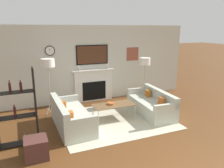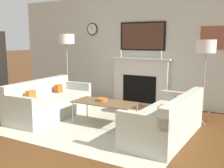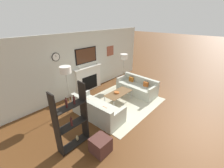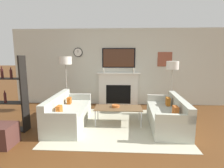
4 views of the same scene
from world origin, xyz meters
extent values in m
cube|color=silver|center=(0.00, 5.08, 1.35)|extent=(7.60, 0.07, 2.70)
cube|color=silver|center=(0.00, 4.96, 0.56)|extent=(1.40, 0.16, 1.12)
cube|color=black|center=(0.00, 4.88, 0.40)|extent=(0.87, 0.01, 0.67)
cube|color=silver|center=(0.00, 4.94, 1.14)|extent=(1.52, 0.22, 0.04)
cylinder|color=#B2AD9E|center=(-0.53, 4.91, 1.21)|extent=(0.04, 0.04, 0.10)
cylinder|color=white|center=(-0.53, 4.91, 1.30)|extent=(0.03, 0.03, 0.09)
cylinder|color=#B2AD9E|center=(0.53, 4.91, 1.21)|extent=(0.04, 0.04, 0.10)
cylinder|color=white|center=(0.53, 4.91, 1.30)|extent=(0.03, 0.03, 0.09)
cube|color=black|center=(0.00, 5.03, 1.68)|extent=(1.16, 0.04, 0.69)
cube|color=#4C2D1E|center=(0.00, 5.01, 1.68)|extent=(1.08, 0.01, 0.62)
cylinder|color=black|center=(-1.45, 5.03, 1.88)|extent=(0.32, 0.02, 0.32)
cylinder|color=silver|center=(-1.45, 5.01, 1.88)|extent=(0.28, 0.00, 0.28)
cube|color=black|center=(-1.45, 5.01, 1.91)|extent=(0.01, 0.00, 0.07)
cube|color=brown|center=(1.61, 5.03, 1.64)|extent=(0.49, 0.02, 0.49)
cube|color=#BEBA9F|center=(0.00, 3.05, 0.01)|extent=(3.15, 2.59, 0.01)
cube|color=#B6BAAA|center=(-1.23, 3.05, 0.21)|extent=(0.85, 1.90, 0.43)
cube|color=#B6BAAA|center=(-1.55, 3.04, 0.59)|extent=(0.20, 1.89, 0.33)
cube|color=#B3B6AE|center=(-1.24, 3.94, 0.52)|extent=(0.82, 0.12, 0.18)
cube|color=#B4B8AA|center=(-1.21, 2.15, 0.52)|extent=(0.82, 0.12, 0.18)
cube|color=#B15319|center=(-1.36, 3.47, 0.52)|extent=(0.11, 0.18, 0.18)
cube|color=#BE5C1E|center=(-1.34, 2.62, 0.52)|extent=(0.11, 0.19, 0.19)
cube|color=#B6BAAA|center=(1.23, 3.05, 0.21)|extent=(0.89, 1.88, 0.43)
cube|color=#B6BAAA|center=(1.54, 3.03, 0.58)|extent=(0.26, 1.84, 0.30)
cube|color=#B8BCA8|center=(1.18, 2.18, 0.52)|extent=(0.79, 0.14, 0.18)
cube|color=#BAB7AA|center=(1.27, 3.92, 0.52)|extent=(0.79, 0.14, 0.18)
cube|color=#BC5D24|center=(1.32, 2.63, 0.53)|extent=(0.10, 0.21, 0.21)
cube|color=#AF601E|center=(1.37, 3.45, 0.54)|extent=(0.12, 0.22, 0.22)
cube|color=brown|center=(0.03, 3.14, 0.43)|extent=(1.21, 0.57, 0.02)
cylinder|color=#B7B7BC|center=(-0.54, 2.89, 0.21)|extent=(0.02, 0.02, 0.42)
cylinder|color=#B7B7BC|center=(0.59, 2.89, 0.21)|extent=(0.02, 0.02, 0.42)
cylinder|color=#B7B7BC|center=(-0.54, 3.38, 0.21)|extent=(0.02, 0.02, 0.42)
cylinder|color=#B7B7BC|center=(0.59, 3.38, 0.21)|extent=(0.02, 0.02, 0.42)
cylinder|color=#C06329|center=(-0.04, 3.18, 0.46)|extent=(0.20, 0.20, 0.05)
torus|color=#BB5D27|center=(-0.04, 3.18, 0.49)|extent=(0.21, 0.21, 0.02)
cylinder|color=#9E998E|center=(-1.53, 4.18, 0.13)|extent=(0.09, 0.23, 0.28)
cylinder|color=#9E998E|center=(-1.72, 4.22, 0.13)|extent=(0.17, 0.19, 0.28)
cylinder|color=#9E998E|center=(-1.66, 4.04, 0.13)|extent=(0.23, 0.07, 0.28)
cylinder|color=#9E998E|center=(-1.64, 4.15, 0.88)|extent=(0.02, 0.02, 1.23)
cylinder|color=white|center=(-1.64, 4.15, 1.62)|extent=(0.39, 0.39, 0.24)
cylinder|color=#9E998E|center=(1.74, 4.18, 0.12)|extent=(0.09, 0.23, 0.26)
cylinder|color=#9E998E|center=(1.55, 4.22, 0.12)|extent=(0.17, 0.19, 0.26)
cylinder|color=#9E998E|center=(1.61, 4.04, 0.12)|extent=(0.23, 0.07, 0.26)
cylinder|color=#9E998E|center=(1.64, 4.15, 0.80)|extent=(0.02, 0.02, 1.11)
cylinder|color=white|center=(1.64, 4.15, 1.48)|extent=(0.37, 0.37, 0.25)
cube|color=black|center=(-2.14, 2.61, 0.88)|extent=(0.04, 0.28, 1.77)
cube|color=black|center=(-2.55, 2.61, 0.03)|extent=(0.87, 0.28, 0.02)
cube|color=black|center=(-2.55, 2.61, 0.68)|extent=(0.87, 0.28, 0.01)
cube|color=black|center=(-2.55, 2.61, 1.25)|extent=(0.87, 0.28, 0.02)
cylinder|color=#3D1919|center=(-2.62, 2.61, 1.36)|extent=(0.06, 0.06, 0.21)
cylinder|color=#3D1919|center=(-2.62, 2.61, 1.49)|extent=(0.03, 0.03, 0.05)
cylinder|color=#3D1919|center=(-2.57, 2.57, 0.80)|extent=(0.06, 0.06, 0.23)
cylinder|color=#3D1919|center=(-2.57, 2.57, 0.94)|extent=(0.03, 0.03, 0.06)
cylinder|color=#3D1919|center=(-2.40, 2.61, 1.35)|extent=(0.06, 0.06, 0.20)
cylinder|color=#3D1919|center=(-2.40, 2.61, 1.48)|extent=(0.03, 0.03, 0.05)
ellipsoid|color=tan|center=(-2.43, 2.63, 0.12)|extent=(0.08, 0.08, 0.18)
cube|color=#4B2A24|center=(-2.23, 1.89, 0.22)|extent=(0.46, 0.46, 0.43)
camera|label=1|loc=(-2.34, -2.38, 2.58)|focal=35.00mm
camera|label=2|loc=(2.46, -1.01, 1.59)|focal=42.00mm
camera|label=3|loc=(-4.19, -0.26, 3.26)|focal=24.00mm
camera|label=4|loc=(0.09, -1.21, 1.76)|focal=28.00mm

